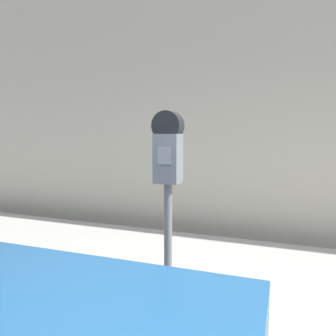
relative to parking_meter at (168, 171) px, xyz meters
The scene contains 3 objects.
sidewalk 1.60m from the parking_meter, 58.12° to the left, with size 24.00×2.80×0.15m.
building_facade 3.05m from the parking_meter, 78.96° to the left, with size 24.00×0.30×4.94m.
parking_meter is the anchor object (origin of this frame).
Camera 1 is at (0.22, -0.72, 1.56)m, focal length 35.00 mm.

